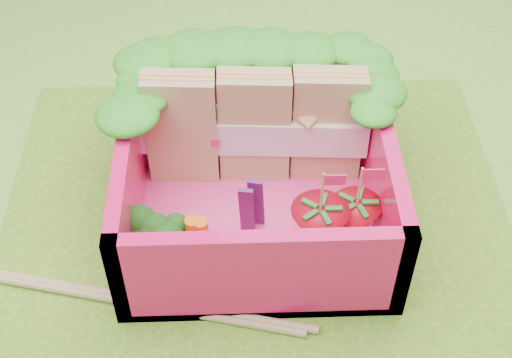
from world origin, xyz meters
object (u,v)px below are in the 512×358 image
object	(u,v)px
strawberry_right	(355,220)
chopsticks	(62,287)
broccoli	(156,232)
bento_box	(256,175)
sandwich_stack	(255,127)
strawberry_left	(319,229)

from	to	relation	value
strawberry_right	chopsticks	bearing A→B (deg)	-170.41
broccoli	bento_box	bearing A→B (deg)	34.19
bento_box	chopsticks	world-z (taller)	bento_box
strawberry_right	sandwich_stack	bearing A→B (deg)	133.91
strawberry_left	chopsticks	world-z (taller)	strawberry_left
bento_box	strawberry_left	distance (m)	0.41
bento_box	strawberry_right	distance (m)	0.53
bento_box	chopsticks	size ratio (longest dim) A/B	0.55
strawberry_left	sandwich_stack	bearing A→B (deg)	117.32
strawberry_left	bento_box	bearing A→B (deg)	135.23
sandwich_stack	strawberry_left	world-z (taller)	sandwich_stack
broccoli	sandwich_stack	bearing A→B (deg)	50.61
strawberry_left	strawberry_right	distance (m)	0.19
bento_box	sandwich_stack	xyz separation A→B (m)	(0.01, 0.26, 0.09)
strawberry_left	chopsticks	xyz separation A→B (m)	(-1.22, -0.17, -0.17)
bento_box	broccoli	bearing A→B (deg)	-145.81
sandwich_stack	strawberry_left	distance (m)	0.64
broccoli	chopsticks	world-z (taller)	broccoli
sandwich_stack	chopsticks	distance (m)	1.23
broccoli	strawberry_right	bearing A→B (deg)	6.08
strawberry_right	chopsticks	xyz separation A→B (m)	(-1.40, -0.24, -0.16)
chopsticks	sandwich_stack	bearing A→B (deg)	37.58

